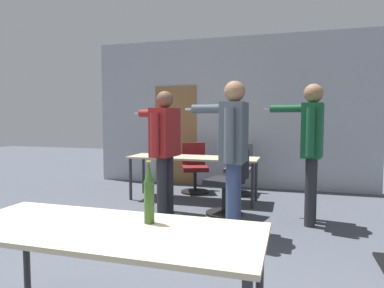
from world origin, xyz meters
TOP-DOWN VIEW (x-y plane):
  - back_wall at (-0.03, 5.34)m, footprint 5.67×0.12m
  - conference_table_near at (0.20, 0.27)m, footprint 1.89×0.75m
  - conference_table_far at (-0.34, 3.96)m, footprint 2.17×0.64m
  - person_near_casual at (0.60, 2.40)m, footprint 0.82×0.70m
  - person_center_tall at (-0.47, 2.96)m, footprint 0.79×0.76m
  - person_right_polo at (1.49, 3.14)m, footprint 0.80×0.72m
  - office_chair_far_left at (0.40, 3.26)m, footprint 0.62×0.57m
  - office_chair_mid_tucked at (-0.50, 4.61)m, footprint 0.61×0.65m
  - office_chair_side_rolled at (0.33, 4.70)m, footprint 0.52×0.55m
  - beer_bottle at (0.41, 0.43)m, footprint 0.06×0.06m

SIDE VIEW (x-z plane):
  - office_chair_side_rolled at x=0.33m, z-range -0.03..0.87m
  - office_chair_mid_tucked at x=-0.50m, z-range -0.03..0.88m
  - office_chair_far_left at x=0.40m, z-range -0.03..0.91m
  - conference_table_far at x=-0.34m, z-range 0.30..1.04m
  - conference_table_near at x=0.20m, z-range 0.30..1.04m
  - beer_bottle at x=0.41m, z-range 0.73..1.12m
  - person_center_tall at x=-0.47m, z-range 0.18..1.94m
  - person_near_casual at x=0.60m, z-range 0.19..2.00m
  - person_right_polo at x=1.49m, z-range 0.20..2.02m
  - back_wall at x=-0.03m, z-range -0.01..2.97m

